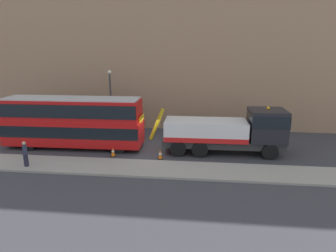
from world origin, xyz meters
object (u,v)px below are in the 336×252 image
pedestrian_onlooker (25,154)px  double_decker_bus (73,120)px  recovery_tow_truck (229,131)px  traffic_cone_near_bus (113,152)px  street_lamp (111,96)px  traffic_cone_midway (160,154)px

pedestrian_onlooker → double_decker_bus: bearing=42.4°
recovery_tow_truck → double_decker_bus: double_decker_bus is taller
double_decker_bus → pedestrian_onlooker: double_decker_bus is taller
traffic_cone_near_bus → street_lamp: street_lamp is taller
street_lamp → traffic_cone_near_bus: bearing=-72.7°
double_decker_bus → traffic_cone_midway: double_decker_bus is taller
traffic_cone_midway → street_lamp: 9.50m
traffic_cone_midway → street_lamp: size_ratio=0.12×
recovery_tow_truck → street_lamp: street_lamp is taller
traffic_cone_near_bus → double_decker_bus: bearing=155.1°
street_lamp → double_decker_bus: bearing=-106.9°
double_decker_bus → traffic_cone_near_bus: 4.46m
double_decker_bus → traffic_cone_midway: bearing=-15.2°
street_lamp → traffic_cone_midway: bearing=-50.8°
recovery_tow_truck → street_lamp: 11.93m
traffic_cone_midway → pedestrian_onlooker: bearing=-162.6°
double_decker_bus → traffic_cone_near_bus: size_ratio=15.39×
double_decker_bus → street_lamp: 5.47m
traffic_cone_midway → double_decker_bus: bearing=165.6°
traffic_cone_near_bus → street_lamp: bearing=107.3°
recovery_tow_truck → traffic_cone_near_bus: recovery_tow_truck is taller
traffic_cone_near_bus → traffic_cone_midway: same height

